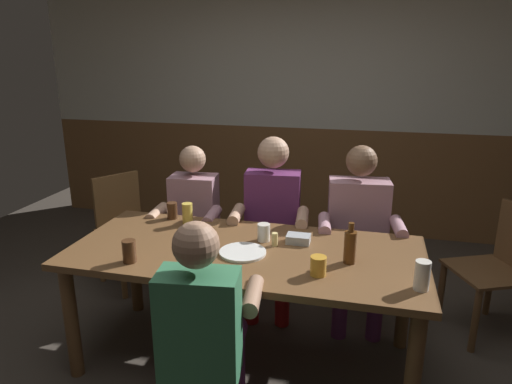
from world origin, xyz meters
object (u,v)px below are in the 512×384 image
Objects in this scene: table_candle at (275,239)px; bottle_0 at (350,246)px; condiment_caddy at (298,239)px; pint_glass_3 at (422,275)px; chair_empty_near_left at (126,225)px; bottle_1 at (207,255)px; person_1 at (272,217)px; person_2 at (358,227)px; dining_table at (246,264)px; pint_glass_4 at (318,266)px; plate_0 at (243,252)px; pint_glass_1 at (187,214)px; chair_empty_far_end at (499,267)px; pint_glass_0 at (264,232)px; person_0 at (192,218)px; pint_glass_5 at (129,251)px; pint_glass_2 at (172,211)px; person_3 at (204,327)px.

bottle_0 is (0.44, -0.13, 0.06)m from table_candle.
pint_glass_3 is (0.66, -0.42, 0.05)m from condiment_caddy.
chair_empty_near_left is 1.59m from bottle_1.
condiment_caddy is at bearing 111.95° from person_1.
person_1 is at bearing -7.21° from person_2.
dining_table is 20.00× the size of pint_glass_4.
plate_0 is at bearing 43.45° from person_2.
bottle_0 is 1.58× the size of pint_glass_1.
chair_empty_far_end is (1.54, 0.71, -0.17)m from dining_table.
bottle_1 is at bearing -115.03° from pint_glass_0.
person_0 is 9.39× the size of pint_glass_5.
person_2 is 11.00× the size of pint_glass_2.
dining_table is 14.50× the size of condiment_caddy.
bottle_0 is at bearing -16.21° from table_candle.
person_1 is 10.14× the size of pint_glass_5.
dining_table is 0.99m from pint_glass_3.
person_0 is 8.00× the size of pint_glass_3.
bottle_1 is 0.43m from pint_glass_5.
person_0 is at bearing -4.43° from person_1.
pint_glass_0 is at bearing 36.15° from pint_glass_5.
condiment_caddy is at bearing 147.52° from pint_glass_3.
dining_table is 0.59m from pint_glass_1.
person_2 is at bearing 19.39° from pint_glass_1.
table_candle is 0.43m from pint_glass_4.
pint_glass_3 is at bearing -22.05° from pint_glass_2.
person_0 is at bearing 149.17° from pint_glass_3.
person_3 is 5.15× the size of bottle_0.
condiment_caddy is at bearing 29.69° from pint_glass_5.
chair_empty_far_end is 4.52× the size of bottle_1.
person_2 is at bearing 40.09° from pint_glass_5.
person_0 is at bearing 150.45° from condiment_caddy.
condiment_caddy is at bearing -9.62° from pint_glass_1.
bottle_0 is 1.84× the size of pint_glass_5.
condiment_caddy is 0.36m from plate_0.
pint_glass_5 is at bearing -150.60° from table_candle.
pint_glass_4 is at bearing 5.18° from pint_glass_5.
condiment_caddy is at bearing 145.39° from person_0.
bottle_0 reaches higher than pint_glass_5.
pint_glass_2 is at bearing 144.64° from plate_0.
chair_empty_far_end is 1.97m from bottle_1.
person_0 is 1.00m from pint_glass_5.
bottle_1 is (-0.12, 0.38, 0.18)m from person_3.
bottle_0 reaches higher than pint_glass_3.
pint_glass_3 reaches higher than dining_table.
chair_empty_far_end is 8.34× the size of pint_glass_0.
bottle_0 reaches higher than plate_0.
pint_glass_4 is at bearing -128.28° from bottle_0.
pint_glass_5 is (0.06, -0.70, 0.01)m from pint_glass_2.
person_0 is 11.56× the size of pint_glass_4.
chair_empty_near_left is at bearing 146.85° from dining_table.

